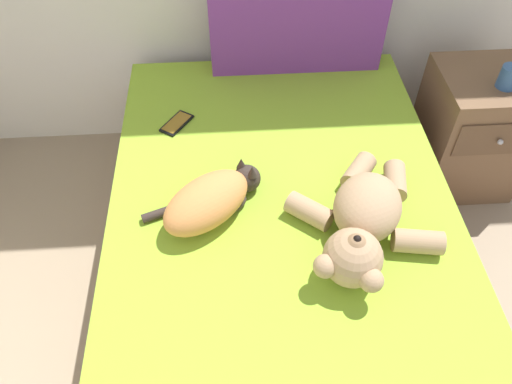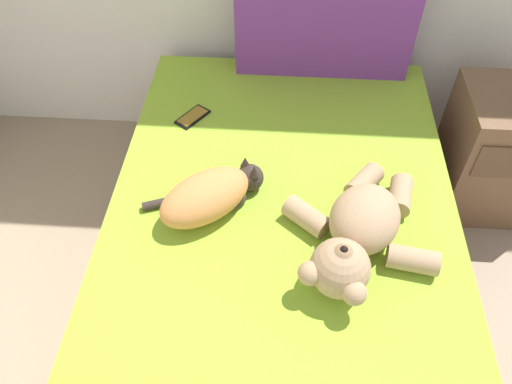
% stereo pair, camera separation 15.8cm
% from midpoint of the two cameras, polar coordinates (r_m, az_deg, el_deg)
% --- Properties ---
extents(bed, '(1.29, 1.97, 0.51)m').
position_cam_midpoint_polar(bed, '(1.96, 0.56, -7.29)').
color(bed, brown).
rests_on(bed, ground_plane).
extents(patterned_cushion, '(0.77, 0.14, 0.41)m').
position_cam_midpoint_polar(patterned_cushion, '(2.32, 2.64, 18.46)').
color(patterned_cushion, '#72338C').
rests_on(patterned_cushion, bed).
extents(cat, '(0.42, 0.37, 0.15)m').
position_cam_midpoint_polar(cat, '(1.71, -7.82, -1.01)').
color(cat, '#D18447').
rests_on(cat, bed).
extents(teddy_bear, '(0.51, 0.62, 0.20)m').
position_cam_midpoint_polar(teddy_bear, '(1.64, 9.41, -3.55)').
color(teddy_bear, tan).
rests_on(teddy_bear, bed).
extents(cell_phone, '(0.14, 0.16, 0.01)m').
position_cam_midpoint_polar(cell_phone, '(2.12, -11.16, 7.60)').
color(cell_phone, black).
rests_on(cell_phone, bed).
extents(nightstand, '(0.43, 0.44, 0.61)m').
position_cam_midpoint_polar(nightstand, '(2.55, 21.73, 6.43)').
color(nightstand, brown).
rests_on(nightstand, ground_plane).
extents(mug, '(0.12, 0.08, 0.09)m').
position_cam_midpoint_polar(mug, '(2.31, 25.17, 11.69)').
color(mug, '#33598C').
rests_on(mug, nightstand).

